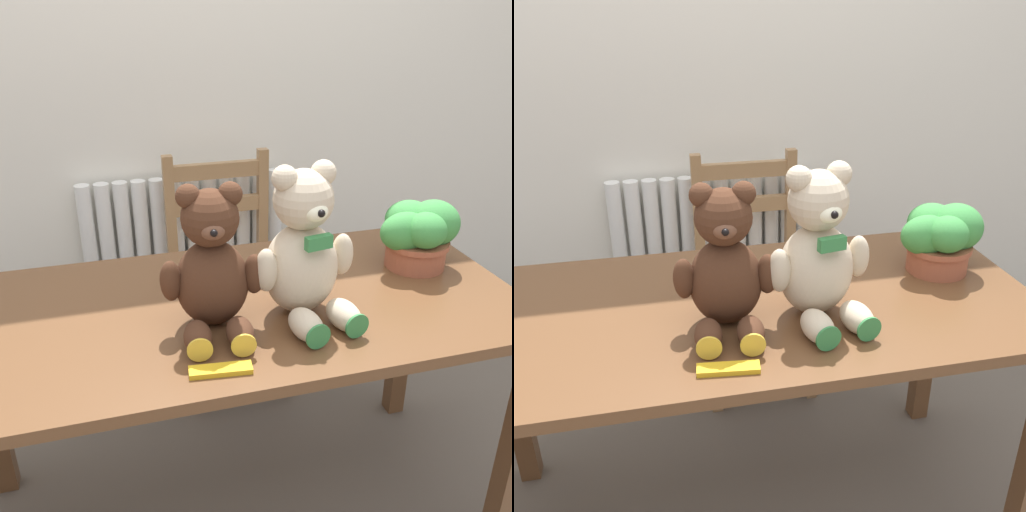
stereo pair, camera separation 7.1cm
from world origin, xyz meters
The scene contains 8 objects.
wall_back centered at (0.00, 1.39, 1.30)m, with size 8.00×0.04×2.60m, color silver.
radiator centered at (0.02, 1.32, 0.37)m, with size 0.86×0.10×0.80m.
dining_table centered at (0.00, 0.36, 0.64)m, with size 1.50×0.72×0.75m.
wooden_chair_behind centered at (0.14, 1.09, 0.45)m, with size 0.42×0.41×0.92m.
teddy_bear_left centered at (-0.07, 0.27, 0.90)m, with size 0.25×0.25×0.35m.
teddy_bear_right centered at (0.15, 0.27, 0.91)m, with size 0.27×0.28×0.38m.
potted_plant centered at (0.56, 0.43, 0.85)m, with size 0.24×0.22×0.20m.
chocolate_bar centered at (-0.10, 0.08, 0.76)m, with size 0.13×0.04×0.01m, color gold.
Camera 1 is at (-0.30, -0.89, 1.48)m, focal length 40.00 mm.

